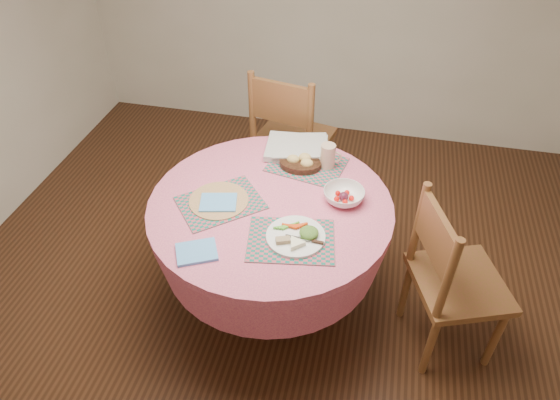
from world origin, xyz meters
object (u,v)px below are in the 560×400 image
Objects in this scene: dinner_plate at (297,236)px; fruit_bowl at (344,196)px; chair_right at (450,278)px; dining_table at (271,231)px; latte_mug at (328,156)px; chair_back at (290,137)px; wicker_trivet at (219,201)px; bread_bowl at (301,162)px.

fruit_bowl reaches higher than dinner_plate.
fruit_bowl is at bearing 51.92° from chair_right.
latte_mug is (0.24, 0.37, 0.27)m from dining_table.
chair_back reaches higher than latte_mug.
wicker_trivet is at bearing -169.82° from dining_table.
fruit_bowl is (0.12, -0.27, -0.04)m from latte_mug.
latte_mug is (0.15, 0.03, 0.04)m from bread_bowl.
wicker_trivet is 0.63m from fruit_bowl.
fruit_bowl reaches higher than dining_table.
latte_mug is (0.05, 0.59, 0.05)m from dinner_plate.
dinner_plate is at bearing -22.26° from wicker_trivet.
latte_mug is at bearing 36.67° from chair_right.
fruit_bowl is (0.17, 0.33, 0.01)m from dinner_plate.
chair_right is 0.81m from dinner_plate.
latte_mug is (-0.69, 0.45, 0.32)m from chair_right.
wicker_trivet is 2.19× the size of latte_mug.
bread_bowl is (-0.09, 0.56, 0.01)m from dinner_plate.
dining_table is 9.05× the size of latte_mug.
wicker_trivet is at bearing -132.30° from bread_bowl.
bread_bowl is 0.35m from fruit_bowl.
wicker_trivet reaches higher than dining_table.
chair_back is at bearing 24.74° from chair_right.
chair_back is 3.47× the size of wicker_trivet.
wicker_trivet is (-1.18, 0.03, 0.25)m from chair_right.
chair_back is 0.71m from latte_mug.
latte_mug is at bearing 12.63° from bread_bowl.
chair_back is 4.53× the size of bread_bowl.
wicker_trivet is at bearing -166.42° from fruit_bowl.
chair_right is 1.21m from wicker_trivet.
dining_table is 5.39× the size of bread_bowl.
latte_mug is 0.29m from fruit_bowl.
chair_back is 1.21m from dinner_plate.
latte_mug is at bearing 57.33° from dining_table.
dinner_plate reaches higher than dining_table.
dinner_plate reaches higher than wicker_trivet.
dinner_plate is 0.57m from bread_bowl.
latte_mug reaches higher than dinner_plate.
bread_bowl is at bearing 99.22° from dinner_plate.
dining_table is at bearing -105.07° from bread_bowl.
dining_table is 4.13× the size of wicker_trivet.
bread_bowl is at bearing 43.19° from chair_right.
bread_bowl reaches higher than dinner_plate.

